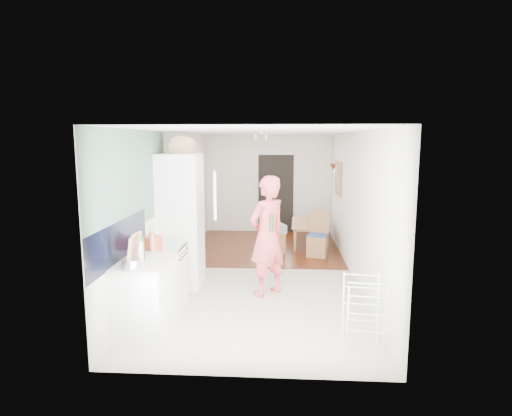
# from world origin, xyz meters

# --- Properties ---
(room_shell) EXTENTS (3.20, 7.00, 2.50)m
(room_shell) POSITION_xyz_m (0.00, 0.00, 1.25)
(room_shell) COLOR white
(room_shell) RESTS_ON ground
(floor) EXTENTS (3.20, 7.00, 0.01)m
(floor) POSITION_xyz_m (0.00, 0.00, 0.00)
(floor) COLOR beige
(floor) RESTS_ON ground
(wood_floor_overlay) EXTENTS (3.20, 3.30, 0.01)m
(wood_floor_overlay) POSITION_xyz_m (0.00, 1.85, 0.01)
(wood_floor_overlay) COLOR #552609
(wood_floor_overlay) RESTS_ON room_shell
(sage_wall_panel) EXTENTS (0.02, 3.00, 1.30)m
(sage_wall_panel) POSITION_xyz_m (-1.59, -2.00, 1.85)
(sage_wall_panel) COLOR #53755F
(sage_wall_panel) RESTS_ON room_shell
(tile_splashback) EXTENTS (0.02, 1.90, 0.50)m
(tile_splashback) POSITION_xyz_m (-1.59, -2.55, 1.15)
(tile_splashback) COLOR black
(tile_splashback) RESTS_ON room_shell
(doorway_recess) EXTENTS (0.90, 0.04, 2.00)m
(doorway_recess) POSITION_xyz_m (0.20, 3.48, 1.00)
(doorway_recess) COLOR black
(doorway_recess) RESTS_ON room_shell
(base_cabinet) EXTENTS (0.60, 0.90, 0.86)m
(base_cabinet) POSITION_xyz_m (-1.30, -2.55, 0.43)
(base_cabinet) COLOR white
(base_cabinet) RESTS_ON room_shell
(worktop) EXTENTS (0.62, 0.92, 0.06)m
(worktop) POSITION_xyz_m (-1.30, -2.55, 0.89)
(worktop) COLOR beige
(worktop) RESTS_ON room_shell
(range_cooker) EXTENTS (0.60, 0.60, 0.88)m
(range_cooker) POSITION_xyz_m (-1.30, -1.80, 0.44)
(range_cooker) COLOR white
(range_cooker) RESTS_ON room_shell
(cooker_top) EXTENTS (0.60, 0.60, 0.04)m
(cooker_top) POSITION_xyz_m (-1.30, -1.80, 0.90)
(cooker_top) COLOR silver
(cooker_top) RESTS_ON room_shell
(fridge_housing) EXTENTS (0.66, 0.66, 2.15)m
(fridge_housing) POSITION_xyz_m (-1.27, -0.78, 1.07)
(fridge_housing) COLOR white
(fridge_housing) RESTS_ON room_shell
(fridge_door) EXTENTS (0.14, 0.56, 0.70)m
(fridge_door) POSITION_xyz_m (-0.66, -1.08, 1.55)
(fridge_door) COLOR white
(fridge_door) RESTS_ON room_shell
(fridge_interior) EXTENTS (0.02, 0.52, 0.66)m
(fridge_interior) POSITION_xyz_m (-0.96, -0.78, 1.55)
(fridge_interior) COLOR white
(fridge_interior) RESTS_ON room_shell
(pinboard) EXTENTS (0.03, 0.90, 0.70)m
(pinboard) POSITION_xyz_m (1.58, 1.90, 1.55)
(pinboard) COLOR tan
(pinboard) RESTS_ON room_shell
(pinboard_frame) EXTENTS (0.00, 0.94, 0.74)m
(pinboard_frame) POSITION_xyz_m (1.57, 1.90, 1.55)
(pinboard_frame) COLOR #A86941
(pinboard_frame) RESTS_ON room_shell
(wall_sconce) EXTENTS (0.18, 0.18, 0.16)m
(wall_sconce) POSITION_xyz_m (1.54, 2.55, 1.75)
(wall_sconce) COLOR maroon
(wall_sconce) RESTS_ON room_shell
(person) EXTENTS (0.93, 0.93, 2.17)m
(person) POSITION_xyz_m (0.14, -1.12, 1.09)
(person) COLOR #D54E4F
(person) RESTS_ON floor
(dining_table) EXTENTS (0.74, 1.28, 0.44)m
(dining_table) POSITION_xyz_m (1.03, 2.09, 0.22)
(dining_table) COLOR #A86941
(dining_table) RESTS_ON floor
(dining_chair) EXTENTS (0.47, 0.47, 0.92)m
(dining_chair) POSITION_xyz_m (1.09, 1.12, 0.46)
(dining_chair) COLOR #A86941
(dining_chair) RESTS_ON floor
(stool) EXTENTS (0.42, 0.42, 0.46)m
(stool) POSITION_xyz_m (0.23, 1.30, 0.23)
(stool) COLOR #A86941
(stool) RESTS_ON floor
(grey_drape) EXTENTS (0.49, 0.49, 0.17)m
(grey_drape) POSITION_xyz_m (0.23, 1.26, 0.55)
(grey_drape) COLOR gray
(grey_drape) RESTS_ON stool
(drying_rack) EXTENTS (0.47, 0.44, 0.83)m
(drying_rack) POSITION_xyz_m (1.30, -2.77, 0.41)
(drying_rack) COLOR white
(drying_rack) RESTS_ON floor
(bread_bin) EXTENTS (0.43, 0.42, 0.20)m
(bread_bin) POSITION_xyz_m (-1.22, -0.69, 2.25)
(bread_bin) COLOR tan
(bread_bin) RESTS_ON fridge_housing
(red_casserole) EXTENTS (0.27, 0.27, 0.15)m
(red_casserole) POSITION_xyz_m (-1.37, -1.95, 1.00)
(red_casserole) COLOR red
(red_casserole) RESTS_ON cooker_top
(steel_pan) EXTENTS (0.26, 0.26, 0.10)m
(steel_pan) POSITION_xyz_m (-1.34, -2.87, 0.97)
(steel_pan) COLOR silver
(steel_pan) RESTS_ON worktop
(held_bottle) EXTENTS (0.05, 0.05, 0.25)m
(held_bottle) POSITION_xyz_m (0.21, -1.29, 1.16)
(held_bottle) COLOR #1F4422
(held_bottle) RESTS_ON person
(bottle_a) EXTENTS (0.08, 0.08, 0.29)m
(bottle_a) POSITION_xyz_m (-1.32, -2.54, 1.06)
(bottle_a) COLOR #1F4422
(bottle_a) RESTS_ON worktop
(bottle_b) EXTENTS (0.07, 0.07, 0.26)m
(bottle_b) POSITION_xyz_m (-1.40, -2.45, 1.05)
(bottle_b) COLOR #1F4422
(bottle_b) RESTS_ON worktop
(bottle_c) EXTENTS (0.11, 0.11, 0.24)m
(bottle_c) POSITION_xyz_m (-1.35, -2.56, 1.04)
(bottle_c) COLOR silver
(bottle_c) RESTS_ON worktop
(pepper_mill_front) EXTENTS (0.07, 0.07, 0.19)m
(pepper_mill_front) POSITION_xyz_m (-1.37, -2.02, 1.02)
(pepper_mill_front) COLOR tan
(pepper_mill_front) RESTS_ON worktop
(pepper_mill_back) EXTENTS (0.08, 0.08, 0.23)m
(pepper_mill_back) POSITION_xyz_m (-1.33, -2.12, 1.03)
(pepper_mill_back) COLOR tan
(pepper_mill_back) RESTS_ON worktop
(chopping_boards) EXTENTS (0.10, 0.28, 0.38)m
(chopping_boards) POSITION_xyz_m (-1.34, -2.76, 1.11)
(chopping_boards) COLOR tan
(chopping_boards) RESTS_ON worktop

